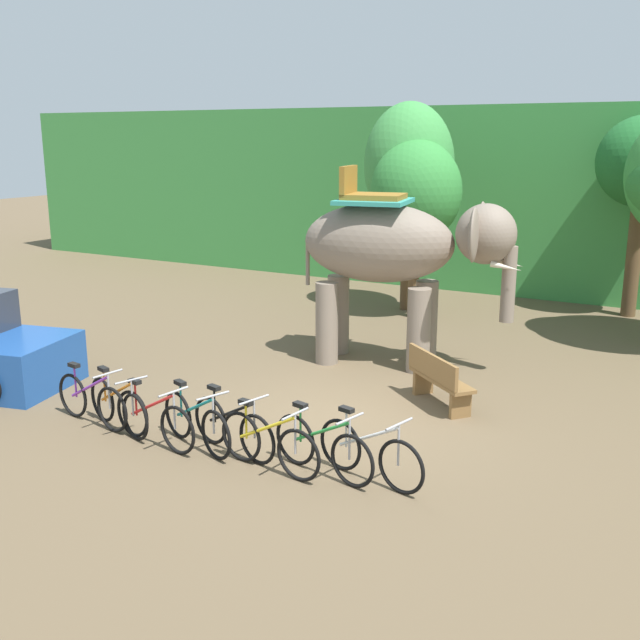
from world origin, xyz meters
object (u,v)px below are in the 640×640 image
(bike_green, at_px, (323,448))
(bike_yellow, at_px, (269,443))
(bike_teal, at_px, (196,422))
(bike_purple, at_px, (92,400))
(bike_black, at_px, (233,427))
(elephant, at_px, (395,251))
(bike_white, at_px, (370,453))
(wooden_bench, at_px, (438,378))
(tree_left, at_px, (409,166))
(tree_center, at_px, (416,193))
(bike_orange, at_px, (118,406))
(bike_red, at_px, (154,420))

(bike_green, bearing_deg, bike_yellow, -161.87)
(bike_teal, bearing_deg, bike_purple, -178.30)
(bike_purple, relative_size, bike_black, 1.02)
(bike_black, bearing_deg, bike_yellow, -17.11)
(elephant, xyz_separation_m, bike_white, (1.78, -4.86, -1.82))
(bike_teal, distance_m, bike_white, 2.61)
(wooden_bench, bearing_deg, bike_green, -97.57)
(bike_purple, bearing_deg, bike_white, 3.72)
(bike_purple, xyz_separation_m, bike_green, (3.95, 0.16, 0.00))
(bike_yellow, height_order, wooden_bench, bike_yellow)
(bike_yellow, relative_size, wooden_bench, 1.20)
(elephant, height_order, bike_yellow, elephant)
(tree_left, relative_size, bike_white, 3.08)
(elephant, height_order, bike_teal, elephant)
(tree_center, relative_size, wooden_bench, 3.01)
(bike_white, bearing_deg, wooden_bench, 93.56)
(tree_center, height_order, bike_green, tree_center)
(bike_orange, height_order, wooden_bench, bike_orange)
(tree_left, distance_m, tree_center, 1.01)
(bike_purple, bearing_deg, bike_black, 3.59)
(bike_red, bearing_deg, tree_left, 91.00)
(bike_white, bearing_deg, tree_center, 108.51)
(wooden_bench, bearing_deg, bike_yellow, -108.10)
(bike_orange, relative_size, wooden_bench, 1.16)
(bike_black, bearing_deg, bike_green, -0.04)
(tree_center, height_order, bike_black, tree_center)
(bike_black, height_order, bike_yellow, same)
(bike_black, bearing_deg, wooden_bench, 59.78)
(bike_teal, xyz_separation_m, wooden_bench, (2.41, 3.27, 0.09))
(tree_center, distance_m, elephant, 4.01)
(bike_black, bearing_deg, bike_teal, -169.91)
(bike_purple, distance_m, wooden_bench, 5.49)
(tree_left, bearing_deg, tree_center, -54.88)
(bike_teal, bearing_deg, bike_green, 2.86)
(bike_orange, xyz_separation_m, wooden_bench, (3.84, 3.31, 0.09))
(elephant, distance_m, bike_green, 5.45)
(elephant, distance_m, bike_black, 5.33)
(bike_white, bearing_deg, bike_black, -176.10)
(bike_purple, bearing_deg, wooden_bench, 37.23)
(bike_purple, bearing_deg, bike_red, -6.20)
(bike_red, distance_m, bike_yellow, 1.89)
(bike_teal, bearing_deg, bike_black, 10.09)
(bike_purple, distance_m, bike_red, 1.38)
(bike_red, bearing_deg, bike_orange, 169.10)
(tree_left, distance_m, bike_yellow, 10.39)
(bike_orange, distance_m, bike_yellow, 2.74)
(tree_left, relative_size, bike_black, 3.09)
(bike_purple, xyz_separation_m, wooden_bench, (4.37, 3.32, 0.09))
(bike_black, distance_m, bike_yellow, 0.77)
(bike_teal, xyz_separation_m, bike_green, (1.99, 0.10, 0.00))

